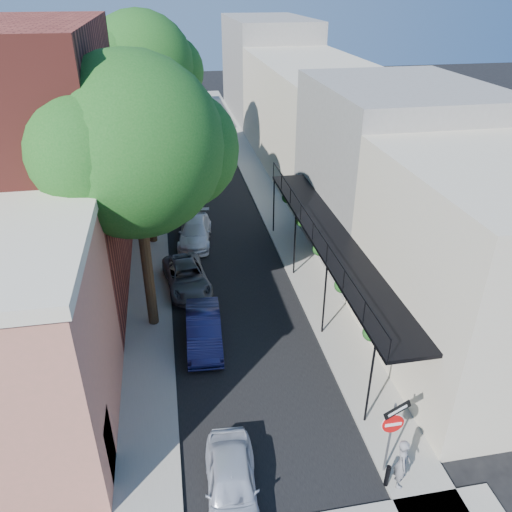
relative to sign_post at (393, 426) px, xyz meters
name	(u,v)px	position (x,y,z in m)	size (l,w,h in m)	color
road_surface	(202,170)	(-3.16, 29.03, -2.03)	(6.00, 64.00, 0.01)	black
sidewalk_left	(151,173)	(-7.16, 29.03, -1.98)	(2.00, 64.00, 0.12)	gray
sidewalk_right	(251,167)	(0.84, 29.03, -1.98)	(2.00, 64.00, 0.12)	gray
buildings_left	(67,117)	(-12.46, 27.79, 2.90)	(10.10, 59.10, 12.00)	#AF6D59
buildings_right	(315,111)	(5.83, 28.51, 2.39)	(9.80, 55.00, 10.00)	beige
sign_post	(393,426)	(0.00, 0.00, 0.00)	(0.89, 0.17, 2.99)	#595B60
bollard	(387,476)	(-0.16, -0.47, -1.52)	(0.14, 0.14, 0.80)	black
oak_near	(145,148)	(-6.53, 9.29, 5.84)	(7.48, 6.80, 11.42)	#2F2012
oak_mid	(148,119)	(-6.58, 17.26, 5.02)	(6.60, 6.00, 10.20)	#2F2012
oak_far	(148,68)	(-6.51, 26.30, 6.22)	(7.70, 7.00, 11.90)	#2F2012
parked_car_a	(232,484)	(-4.73, 0.00, -1.40)	(1.51, 3.75, 1.28)	silver
parked_car_b	(204,330)	(-4.87, 7.35, -1.37)	(1.41, 4.03, 1.33)	#161845
parked_car_c	(187,277)	(-5.32, 11.80, -1.44)	(1.97, 4.26, 1.18)	#54555B
parked_car_d	(195,232)	(-4.56, 16.67, -1.40)	(1.78, 4.37, 1.27)	white
parked_car_e	(171,204)	(-5.76, 21.08, -1.38)	(1.55, 3.85, 1.31)	black
parked_car_f	(186,180)	(-4.56, 25.33, -1.37)	(1.41, 4.05, 1.34)	slate
pedestrian	(402,463)	(0.24, -0.47, -1.04)	(0.64, 0.42, 1.75)	slate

